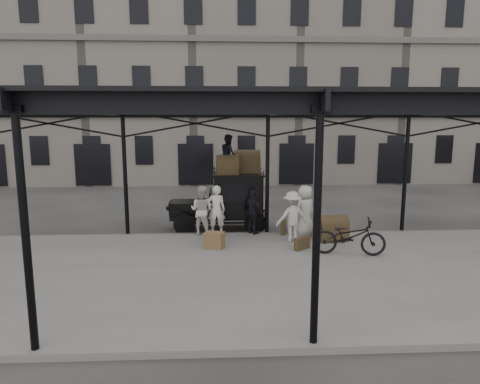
# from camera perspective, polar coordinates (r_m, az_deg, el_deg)

# --- Properties ---
(ground) EXTENTS (120.00, 120.00, 0.00)m
(ground) POSITION_cam_1_polar(r_m,az_deg,el_deg) (13.76, 4.50, -8.09)
(ground) COLOR #383533
(ground) RESTS_ON ground
(platform) EXTENTS (28.00, 8.00, 0.15)m
(platform) POSITION_cam_1_polar(r_m,az_deg,el_deg) (11.86, 5.74, -10.66)
(platform) COLOR slate
(platform) RESTS_ON ground
(canopy) EXTENTS (22.50, 9.00, 4.74)m
(canopy) POSITION_cam_1_polar(r_m,az_deg,el_deg) (11.41, 5.91, 11.69)
(canopy) COLOR black
(canopy) RESTS_ON ground
(building_frontage) EXTENTS (64.00, 8.00, 14.00)m
(building_frontage) POSITION_cam_1_polar(r_m,az_deg,el_deg) (31.17, 0.40, 14.81)
(building_frontage) COLOR slate
(building_frontage) RESTS_ON ground
(taxi) EXTENTS (3.65, 1.55, 2.18)m
(taxi) POSITION_cam_1_polar(r_m,az_deg,el_deg) (16.29, -1.39, -0.90)
(taxi) COLOR black
(taxi) RESTS_ON ground
(porter_left) EXTENTS (0.66, 0.45, 1.76)m
(porter_left) POSITION_cam_1_polar(r_m,az_deg,el_deg) (15.13, -3.18, -2.40)
(porter_left) COLOR silver
(porter_left) RESTS_ON platform
(porter_midleft) EXTENTS (1.04, 0.94, 1.75)m
(porter_midleft) POSITION_cam_1_polar(r_m,az_deg,el_deg) (15.14, -5.13, -2.44)
(porter_midleft) COLOR silver
(porter_midleft) RESTS_ON platform
(porter_centre) EXTENTS (1.05, 0.97, 1.80)m
(porter_centre) POSITION_cam_1_polar(r_m,az_deg,el_deg) (15.05, 8.66, -2.49)
(porter_centre) COLOR beige
(porter_centre) RESTS_ON platform
(porter_official) EXTENTS (0.87, 0.98, 1.60)m
(porter_official) POSITION_cam_1_polar(r_m,az_deg,el_deg) (15.19, 1.78, -2.65)
(porter_official) COLOR black
(porter_official) RESTS_ON platform
(porter_right) EXTENTS (1.22, 0.89, 1.69)m
(porter_right) POSITION_cam_1_polar(r_m,az_deg,el_deg) (14.34, 6.95, -3.27)
(porter_right) COLOR beige
(porter_right) RESTS_ON platform
(bicycle) EXTENTS (2.26, 1.15, 1.13)m
(bicycle) POSITION_cam_1_polar(r_m,az_deg,el_deg) (13.31, 14.33, -5.76)
(bicycle) COLOR black
(bicycle) RESTS_ON platform
(porter_roof) EXTENTS (0.68, 0.81, 1.47)m
(porter_roof) POSITION_cam_1_polar(r_m,az_deg,el_deg) (15.97, -1.52, 5.08)
(porter_roof) COLOR black
(porter_roof) RESTS_ON taxi
(steamer_trunk_roof_near) EXTENTS (0.84, 0.53, 0.60)m
(steamer_trunk_roof_near) POSITION_cam_1_polar(r_m,az_deg,el_deg) (15.86, -1.68, 3.48)
(steamer_trunk_roof_near) COLOR #473921
(steamer_trunk_roof_near) RESTS_ON taxi
(steamer_trunk_roof_far) EXTENTS (1.00, 0.62, 0.72)m
(steamer_trunk_roof_far) POSITION_cam_1_polar(r_m,az_deg,el_deg) (16.33, 0.93, 3.87)
(steamer_trunk_roof_far) COLOR #473921
(steamer_trunk_roof_far) RESTS_ON taxi
(steamer_trunk_platform) EXTENTS (1.09, 0.79, 0.73)m
(steamer_trunk_platform) POSITION_cam_1_polar(r_m,az_deg,el_deg) (14.75, 12.15, -4.98)
(steamer_trunk_platform) COLOR #473921
(steamer_trunk_platform) RESTS_ON platform
(wicker_hamper) EXTENTS (0.72, 0.63, 0.50)m
(wicker_hamper) POSITION_cam_1_polar(r_m,az_deg,el_deg) (13.68, -3.46, -6.42)
(wicker_hamper) COLOR brown
(wicker_hamper) RESTS_ON platform
(suitcase_upright) EXTENTS (0.28, 0.62, 0.45)m
(suitcase_upright) POSITION_cam_1_polar(r_m,az_deg,el_deg) (15.45, 5.81, -4.68)
(suitcase_upright) COLOR #473921
(suitcase_upright) RESTS_ON platform
(suitcase_flat) EXTENTS (0.57, 0.48, 0.40)m
(suitcase_flat) POSITION_cam_1_polar(r_m,az_deg,el_deg) (13.64, 8.29, -6.78)
(suitcase_flat) COLOR #473921
(suitcase_flat) RESTS_ON platform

